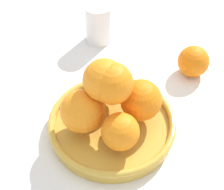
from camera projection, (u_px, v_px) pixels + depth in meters
ground_plane at (112, 130)px, 0.77m from camera, size 4.00×4.00×0.00m
fruit_bowl at (112, 125)px, 0.75m from camera, size 0.26×0.26×0.03m
orange_pile at (110, 99)px, 0.70m from camera, size 0.19×0.20×0.14m
stray_orange at (193, 61)px, 0.86m from camera, size 0.07×0.07×0.07m
drinking_glass at (99, 23)px, 0.93m from camera, size 0.07×0.07×0.10m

